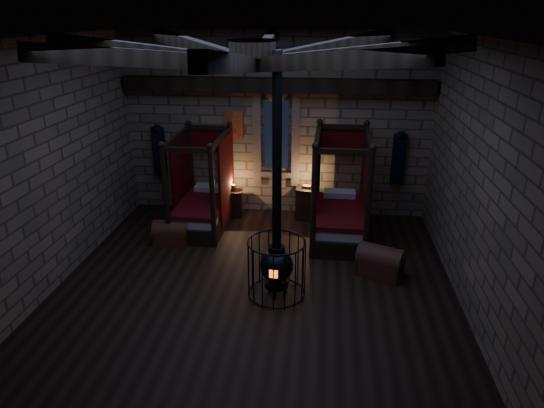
# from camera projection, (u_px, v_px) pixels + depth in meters

# --- Properties ---
(room) EXTENTS (7.02, 7.02, 4.29)m
(room) POSITION_uv_depth(u_px,v_px,m) (254.00, 69.00, 7.40)
(room) COLOR black
(room) RESTS_ON ground
(bed_left) EXTENTS (1.08, 2.03, 2.11)m
(bed_left) POSITION_uv_depth(u_px,v_px,m) (203.00, 204.00, 10.90)
(bed_left) COLOR black
(bed_left) RESTS_ON ground
(bed_right) EXTENTS (1.17, 2.17, 2.25)m
(bed_right) POSITION_uv_depth(u_px,v_px,m) (339.00, 212.00, 10.38)
(bed_right) COLOR black
(bed_right) RESTS_ON ground
(trunk_left) EXTENTS (0.76, 0.52, 0.53)m
(trunk_left) POSITION_uv_depth(u_px,v_px,m) (171.00, 233.00, 10.16)
(trunk_left) COLOR #562D1B
(trunk_left) RESTS_ON ground
(trunk_right) EXTENTS (0.94, 0.79, 0.59)m
(trunk_right) POSITION_uv_depth(u_px,v_px,m) (380.00, 262.00, 8.92)
(trunk_right) COLOR #562D1B
(trunk_right) RESTS_ON ground
(nightstand_left) EXTENTS (0.44, 0.42, 0.79)m
(nightstand_left) POSITION_uv_depth(u_px,v_px,m) (234.00, 203.00, 11.49)
(nightstand_left) COLOR black
(nightstand_left) RESTS_ON ground
(nightstand_right) EXTENTS (0.54, 0.52, 0.83)m
(nightstand_right) POSITION_uv_depth(u_px,v_px,m) (306.00, 203.00, 11.32)
(nightstand_right) COLOR black
(nightstand_right) RESTS_ON ground
(stove) EXTENTS (1.00, 1.00, 4.05)m
(stove) POSITION_uv_depth(u_px,v_px,m) (277.00, 263.00, 8.16)
(stove) COLOR black
(stove) RESTS_ON ground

